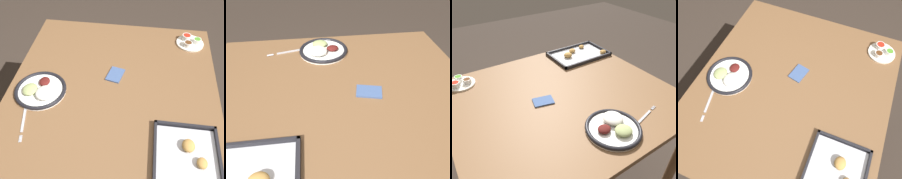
% 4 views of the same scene
% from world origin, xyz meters
% --- Properties ---
extents(dining_table, '(1.23, 1.09, 0.77)m').
position_xyz_m(dining_table, '(0.00, 0.00, 0.67)').
color(dining_table, brown).
rests_on(dining_table, ground_plane).
extents(dinner_plate, '(0.27, 0.27, 0.05)m').
position_xyz_m(dinner_plate, '(0.05, -0.37, 0.78)').
color(dinner_plate, white).
rests_on(dinner_plate, dining_table).
extents(fork, '(0.22, 0.06, 0.00)m').
position_xyz_m(fork, '(0.24, -0.39, 0.77)').
color(fork, '#B2B2B7').
rests_on(fork, dining_table).
extents(napkin, '(0.13, 0.10, 0.01)m').
position_xyz_m(napkin, '(-0.12, 0.00, 0.77)').
color(napkin, '#3F598C').
rests_on(napkin, dining_table).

